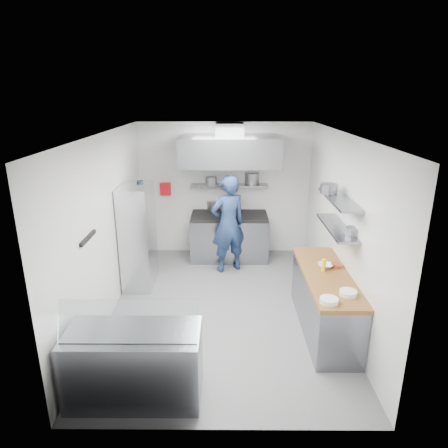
{
  "coord_description": "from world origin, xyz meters",
  "views": [
    {
      "loc": [
        0.04,
        -5.79,
        3.36
      ],
      "look_at": [
        0.0,
        0.6,
        1.25
      ],
      "focal_mm": 32.0,
      "sensor_mm": 36.0,
      "label": 1
    }
  ],
  "objects_px": {
    "wire_rack": "(138,236)",
    "display_case": "(135,365)",
    "chef": "(228,224)",
    "gas_range": "(229,238)"
  },
  "relations": [
    {
      "from": "chef",
      "to": "display_case",
      "type": "bearing_deg",
      "value": 48.37
    },
    {
      "from": "wire_rack",
      "to": "display_case",
      "type": "bearing_deg",
      "value": -79.56
    },
    {
      "from": "gas_range",
      "to": "wire_rack",
      "type": "height_order",
      "value": "wire_rack"
    },
    {
      "from": "chef",
      "to": "wire_rack",
      "type": "height_order",
      "value": "chef"
    },
    {
      "from": "chef",
      "to": "display_case",
      "type": "distance_m",
      "value": 3.68
    },
    {
      "from": "chef",
      "to": "wire_rack",
      "type": "bearing_deg",
      "value": -3.8
    },
    {
      "from": "display_case",
      "to": "chef",
      "type": "bearing_deg",
      "value": 72.84
    },
    {
      "from": "display_case",
      "to": "wire_rack",
      "type": "bearing_deg",
      "value": 100.44
    },
    {
      "from": "gas_range",
      "to": "display_case",
      "type": "relative_size",
      "value": 1.07
    },
    {
      "from": "chef",
      "to": "wire_rack",
      "type": "relative_size",
      "value": 1.03
    }
  ]
}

